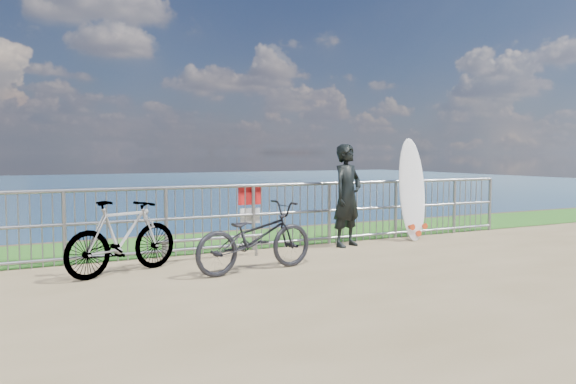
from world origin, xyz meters
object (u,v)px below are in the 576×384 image
surfer (347,196)px  surfboard (412,193)px  bicycle_near (255,237)px  bicycle_far (123,237)px

surfer → surfboard: size_ratio=0.93×
surfer → bicycle_near: 2.63m
bicycle_far → surfboard: bearing=-105.4°
bicycle_near → bicycle_far: bearing=59.7°
bicycle_near → bicycle_far: 1.80m
surfboard → bicycle_far: (-5.47, -0.62, -0.39)m
surfer → surfboard: surfboard is taller
surfer → bicycle_near: size_ratio=0.98×
surfer → bicycle_far: 4.03m
surfboard → bicycle_near: 4.03m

